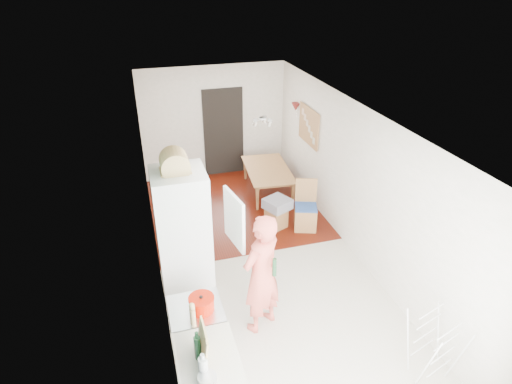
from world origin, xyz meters
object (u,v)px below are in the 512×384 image
dining_table (269,182)px  drying_rack (433,347)px  person (261,265)px  stool (276,217)px  dining_chair (306,206)px

dining_table → drying_rack: (0.39, -4.94, 0.19)m
dining_table → drying_rack: size_ratio=1.57×
person → drying_rack: person is taller
stool → dining_table: bearing=77.6°
stool → drying_rack: 3.65m
stool → drying_rack: bearing=-79.0°
person → stool: bearing=-145.3°
dining_table → drying_rack: bearing=-170.0°
dining_chair → drying_rack: bearing=-67.4°
dining_table → dining_chair: dining_chair is taller
dining_table → drying_rack: 4.96m
dining_chair → stool: bearing=179.3°
person → stool: (0.98, 2.26, -0.80)m
person → dining_table: 3.92m
dining_table → person: bearing=166.0°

